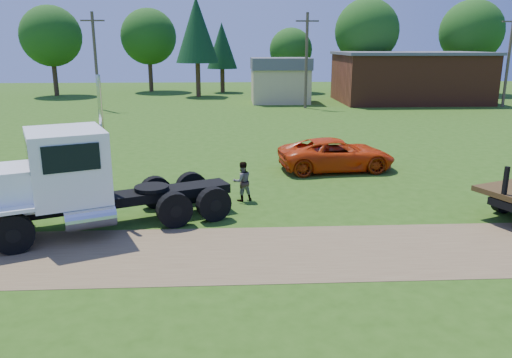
{
  "coord_description": "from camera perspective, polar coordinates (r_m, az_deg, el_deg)",
  "views": [
    {
      "loc": [
        -1.42,
        -13.96,
        6.1
      ],
      "look_at": [
        -0.55,
        2.62,
        1.6
      ],
      "focal_mm": 35.0,
      "sensor_mm": 36.0,
      "label": 1
    }
  ],
  "objects": [
    {
      "name": "white_semi_tractor",
      "position": [
        17.53,
        -20.25,
        -0.17
      ],
      "size": [
        8.54,
        5.7,
        5.12
      ],
      "rotation": [
        0.0,
        0.0,
        0.41
      ],
      "color": "black",
      "rests_on": "ground"
    },
    {
      "name": "tree_row",
      "position": [
        63.84,
        1.52,
        16.1
      ],
      "size": [
        58.34,
        13.18,
        11.49
      ],
      "color": "#332615",
      "rests_on": "ground"
    },
    {
      "name": "brick_building",
      "position": [
        57.45,
        17.1,
        11.09
      ],
      "size": [
        15.4,
        10.4,
        5.3
      ],
      "color": "brown",
      "rests_on": "ground"
    },
    {
      "name": "spectator_b",
      "position": [
        19.92,
        -1.58,
        -0.26
      ],
      "size": [
        0.93,
        0.82,
        1.61
      ],
      "primitive_type": "imported",
      "rotation": [
        0.0,
        0.0,
        3.45
      ],
      "color": "#999999",
      "rests_on": "ground"
    },
    {
      "name": "orange_pickup",
      "position": [
        25.15,
        9.18,
        2.79
      ],
      "size": [
        5.96,
        3.22,
        1.59
      ],
      "primitive_type": "imported",
      "rotation": [
        0.0,
        0.0,
        1.68
      ],
      "color": "red",
      "rests_on": "ground"
    },
    {
      "name": "utility_poles",
      "position": [
        49.54,
        5.78,
        13.49
      ],
      "size": [
        42.2,
        0.28,
        9.0
      ],
      "color": "#4C3B2B",
      "rests_on": "ground"
    },
    {
      "name": "tan_shed",
      "position": [
        54.36,
        2.79,
        11.28
      ],
      "size": [
        6.2,
        5.4,
        4.7
      ],
      "color": "#CDB980",
      "rests_on": "ground"
    },
    {
      "name": "ground",
      "position": [
        15.3,
        2.61,
        -8.34
      ],
      "size": [
        140.0,
        140.0,
        0.0
      ],
      "primitive_type": "plane",
      "color": "#2A5011",
      "rests_on": "ground"
    },
    {
      "name": "dirt_track",
      "position": [
        15.3,
        2.61,
        -8.32
      ],
      "size": [
        120.0,
        4.2,
        0.01
      ],
      "primitive_type": "cube",
      "color": "brown",
      "rests_on": "ground"
    }
  ]
}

